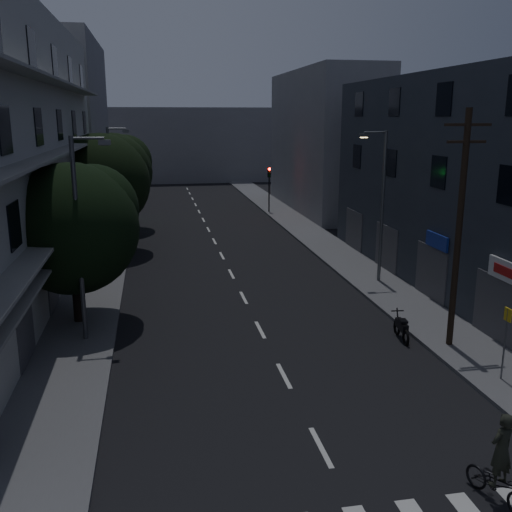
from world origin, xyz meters
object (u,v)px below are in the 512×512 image
object	(u,v)px
bus_stop_sign	(506,331)
motorcycle	(401,328)
utility_pole	(459,226)
cyclist	(499,473)

from	to	relation	value
bus_stop_sign	motorcycle	bearing A→B (deg)	111.63
utility_pole	motorcycle	distance (m)	4.79
utility_pole	cyclist	world-z (taller)	utility_pole
motorcycle	cyclist	size ratio (longest dim) A/B	0.80
utility_pole	motorcycle	size ratio (longest dim) A/B	4.95
bus_stop_sign	cyclist	distance (m)	6.84
bus_stop_sign	cyclist	bearing A→B (deg)	-123.80
cyclist	motorcycle	bearing A→B (deg)	60.06
utility_pole	motorcycle	bearing A→B (deg)	142.50
utility_pole	cyclist	size ratio (longest dim) A/B	3.94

